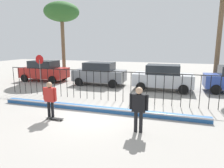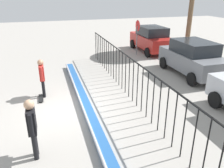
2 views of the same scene
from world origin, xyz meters
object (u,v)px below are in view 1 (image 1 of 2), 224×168
(camera_operator, at_px, (139,105))
(parked_car_red, at_px, (44,71))
(palm_tree_short, at_px, (62,13))
(parked_car_gray, at_px, (99,73))
(parked_car_silver, at_px, (163,77))
(skateboard, at_px, (55,119))
(skateboarder, at_px, (50,97))
(stop_sign, at_px, (40,65))

(camera_operator, xyz_separation_m, parked_car_red, (-10.34, 8.51, -0.11))
(camera_operator, height_order, palm_tree_short, palm_tree_short)
(parked_car_gray, height_order, parked_car_silver, same)
(skateboard, xyz_separation_m, parked_car_silver, (4.25, 7.71, 0.91))
(parked_car_silver, distance_m, palm_tree_short, 12.27)
(parked_car_silver, bearing_deg, skateboarder, -118.28)
(stop_sign, bearing_deg, parked_car_red, 114.87)
(camera_operator, distance_m, palm_tree_short, 16.10)
(camera_operator, bearing_deg, skateboard, 59.54)
(skateboarder, height_order, stop_sign, stop_sign)
(parked_car_gray, distance_m, palm_tree_short, 8.15)
(camera_operator, height_order, parked_car_gray, parked_car_gray)
(parked_car_gray, bearing_deg, camera_operator, -61.88)
(parked_car_red, distance_m, stop_sign, 1.77)
(palm_tree_short, bearing_deg, skateboarder, -62.41)
(stop_sign, bearing_deg, parked_car_silver, 4.82)
(parked_car_gray, bearing_deg, parked_car_red, 176.58)
(stop_sign, distance_m, palm_tree_short, 6.57)
(skateboarder, distance_m, skateboard, 1.02)
(skateboard, distance_m, palm_tree_short, 14.35)
(skateboarder, xyz_separation_m, skateboard, (0.30, -0.15, -0.97))
(camera_operator, xyz_separation_m, parked_car_silver, (0.41, 7.87, -0.11))
(camera_operator, distance_m, parked_car_red, 13.39)
(parked_car_silver, bearing_deg, parked_car_gray, 177.48)
(palm_tree_short, bearing_deg, parked_car_gray, -30.92)
(parked_car_silver, xyz_separation_m, palm_tree_short, (-10.37, 3.58, 5.49))
(parked_car_red, height_order, parked_car_silver, same)
(camera_operator, height_order, parked_car_red, parked_car_red)
(skateboard, xyz_separation_m, camera_operator, (3.84, -0.16, 1.02))
(parked_car_red, height_order, parked_car_gray, same)
(skateboarder, bearing_deg, parked_car_silver, 74.27)
(parked_car_silver, bearing_deg, stop_sign, -172.40)
(camera_operator, xyz_separation_m, stop_sign, (-9.65, 7.02, 0.53))
(skateboard, height_order, stop_sign, stop_sign)
(palm_tree_short, bearing_deg, stop_sign, -85.91)
(skateboard, relative_size, palm_tree_short, 0.11)
(parked_car_red, relative_size, stop_sign, 1.72)
(parked_car_silver, bearing_deg, camera_operator, -90.19)
(stop_sign, bearing_deg, skateboard, -49.79)
(camera_operator, height_order, parked_car_silver, parked_car_silver)
(parked_car_gray, relative_size, parked_car_silver, 1.00)
(skateboard, bearing_deg, parked_car_silver, 54.58)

